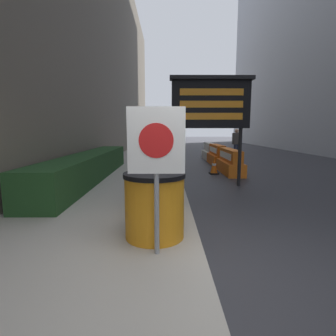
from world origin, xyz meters
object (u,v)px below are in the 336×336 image
Objects in this scene: jersey_barrier_orange_near at (230,163)px; traffic_cone_near at (214,166)px; message_board at (211,104)px; jersey_barrier_orange_far at (217,156)px; barrel_drum_foreground at (155,205)px; pedestrian_worker at (236,141)px; warning_sign at (156,152)px; barrel_drum_middle at (158,187)px; jersey_barrier_white at (209,152)px; traffic_light_near_curb at (179,111)px.

traffic_cone_near is at bearing -168.09° from jersey_barrier_orange_near.
message_board reaches higher than jersey_barrier_orange_far.
traffic_cone_near is (0.52, 2.08, -2.02)m from message_board.
jersey_barrier_orange_near is (2.55, 6.18, -0.19)m from barrel_drum_foreground.
pedestrian_worker is at bearing 67.25° from traffic_cone_near.
jersey_barrier_orange_far is at bearing 73.75° from barrel_drum_foreground.
jersey_barrier_orange_far is at bearing 74.91° from warning_sign.
barrel_drum_middle is at bearing 89.45° from barrel_drum_foreground.
jersey_barrier_white is (2.55, 10.99, -0.19)m from barrel_drum_foreground.
pedestrian_worker is (1.59, 5.15, 0.59)m from jersey_barrier_orange_near.
traffic_cone_near is 10.71m from traffic_light_near_curb.
warning_sign is (0.05, -0.53, 0.78)m from barrel_drum_foreground.
pedestrian_worker is at bearing 72.83° from jersey_barrier_orange_near.
message_board is 7.38m from jersey_barrier_white.
barrel_drum_middle is at bearing -111.46° from traffic_cone_near.
jersey_barrier_orange_far is at bearing 77.09° from traffic_cone_near.
barrel_drum_middle reaches higher than traffic_cone_near.
traffic_light_near_curb reaches higher than warning_sign.
pedestrian_worker is at bearing 69.61° from message_board.
message_board is at bearing -117.37° from jersey_barrier_orange_near.
warning_sign is 0.94× the size of jersey_barrier_white.
jersey_barrier_orange_near is at bearing -82.13° from traffic_light_near_curb.
pedestrian_worker is at bearing 11.81° from jersey_barrier_white.
pedestrian_worker is at bearing 70.93° from warning_sign.
jersey_barrier_white is (2.54, 9.83, -0.19)m from barrel_drum_middle.
warning_sign is 7.22m from jersey_barrier_orange_near.
message_board is at bearing 70.43° from barrel_drum_foreground.
traffic_cone_near is at bearing -97.18° from jersey_barrier_white.
pedestrian_worker is (1.59, 0.33, 0.59)m from jersey_barrier_white.
barrel_drum_middle is at bearing -113.24° from pedestrian_worker.
jersey_barrier_white is (0.00, 4.82, -0.00)m from jersey_barrier_orange_near.
traffic_light_near_curb is (-0.26, 12.41, 0.70)m from message_board.
barrel_drum_foreground is 0.49× the size of jersey_barrier_white.
barrel_drum_foreground reaches higher than jersey_barrier_white.
jersey_barrier_white is 4.99m from traffic_cone_near.
barrel_drum_foreground reaches higher than jersey_barrier_orange_near.
barrel_drum_foreground is at bearing -107.71° from traffic_cone_near.
warning_sign is 4.79m from message_board.
traffic_light_near_curb is at bearing 85.74° from barrel_drum_middle.
pedestrian_worker reaches higher than jersey_barrier_orange_far.
traffic_light_near_curb reaches higher than jersey_barrier_orange_near.
message_board reaches higher than barrel_drum_middle.
jersey_barrier_orange_far is 2.79m from traffic_cone_near.
barrel_drum_foreground is 0.42× the size of jersey_barrier_orange_far.
jersey_barrier_white is (1.15, 7.03, -1.92)m from message_board.
pedestrian_worker is (3.00, -5.04, -2.04)m from traffic_light_near_curb.
barrel_drum_foreground is 0.54× the size of pedestrian_worker.
traffic_light_near_curb reaches higher than barrel_drum_middle.
traffic_light_near_curb reaches higher than jersey_barrier_white.
message_board reaches higher than barrel_drum_foreground.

